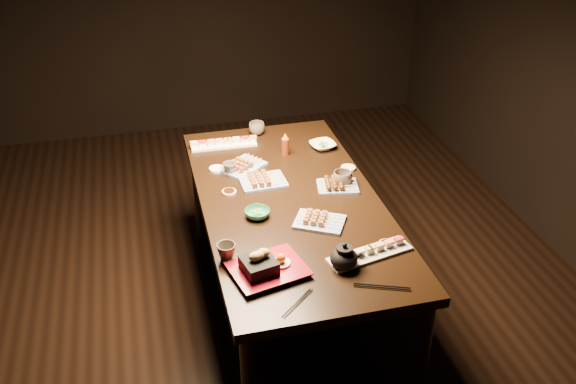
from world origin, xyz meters
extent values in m
plane|color=black|center=(0.00, 0.00, 0.00)|extent=(5.00, 5.00, 0.00)
cube|color=black|center=(0.17, -0.13, 0.38)|extent=(0.93, 1.81, 0.75)
imported|color=#297D4C|center=(-0.03, -0.24, 0.77)|extent=(0.13, 0.13, 0.04)
imported|color=#FFEDD0|center=(0.50, 0.39, 0.77)|extent=(0.17, 0.17, 0.04)
imported|color=brown|center=(-0.23, -0.55, 0.79)|extent=(0.10, 0.10, 0.08)
imported|color=brown|center=(0.47, -0.05, 0.79)|extent=(0.13, 0.13, 0.08)
imported|color=brown|center=(-0.09, 0.22, 0.78)|extent=(0.08, 0.08, 0.07)
imported|color=brown|center=(0.16, 0.67, 0.79)|extent=(0.13, 0.13, 0.08)
cylinder|color=#62210D|center=(0.26, 0.37, 0.82)|extent=(0.06, 0.06, 0.13)
cylinder|color=white|center=(-0.12, 0.01, 0.76)|extent=(0.09, 0.09, 0.01)
cylinder|color=white|center=(0.56, 0.11, 0.76)|extent=(0.11, 0.11, 0.01)
cylinder|color=white|center=(0.50, -0.62, 0.76)|extent=(0.10, 0.10, 0.01)
cylinder|color=white|center=(-0.15, 0.27, 0.76)|extent=(0.10, 0.10, 0.01)
camera|label=1|loc=(-0.52, -2.84, 2.47)|focal=40.00mm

